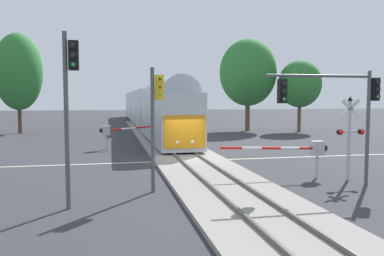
{
  "coord_description": "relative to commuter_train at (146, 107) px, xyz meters",
  "views": [
    {
      "loc": [
        -4.68,
        -23.19,
        3.82
      ],
      "look_at": [
        0.28,
        0.33,
        2.0
      ],
      "focal_mm": 36.27,
      "sensor_mm": 36.0,
      "label": 1
    }
  ],
  "objects": [
    {
      "name": "pine_left_background",
      "position": [
        -14.5,
        -6.32,
        4.01
      ],
      "size": [
        5.09,
        5.09,
        10.97
      ],
      "color": "#4C3828",
      "rests_on": "ground"
    },
    {
      "name": "crossing_gate_far",
      "position": [
        -4.3,
        -22.45,
        -1.29
      ],
      "size": [
        6.1,
        0.4,
        1.93
      ],
      "color": "#B7B7BC",
      "rests_on": "ground"
    },
    {
      "name": "oak_far_right",
      "position": [
        11.32,
        -8.2,
        4.16
      ],
      "size": [
        6.69,
        6.69,
        10.87
      ],
      "color": "brown",
      "rests_on": "ground"
    },
    {
      "name": "traffic_signal_near_left",
      "position": [
        -6.03,
        -38.23,
        1.33
      ],
      "size": [
        0.53,
        0.38,
        6.09
      ],
      "color": "#4C4C51",
      "rests_on": "ground"
    },
    {
      "name": "road_centre_stripe",
      "position": [
        -0.0,
        -28.84,
        -2.73
      ],
      "size": [
        44.0,
        0.2,
        0.01
      ],
      "color": "beige",
      "rests_on": "ground"
    },
    {
      "name": "maple_right_background",
      "position": [
        16.7,
        -10.76,
        2.78
      ],
      "size": [
        4.89,
        4.89,
        8.25
      ],
      "color": "brown",
      "rests_on": "ground"
    },
    {
      "name": "ground_plane",
      "position": [
        -0.0,
        -28.84,
        -2.74
      ],
      "size": [
        220.0,
        220.0,
        0.0
      ],
      "primitive_type": "plane",
      "color": "#333338"
    },
    {
      "name": "crossing_signal_mast",
      "position": [
        6.16,
        -36.04,
        -0.34
      ],
      "size": [
        1.36,
        0.44,
        3.93
      ],
      "color": "#B2B2B7",
      "rests_on": "ground"
    },
    {
      "name": "traffic_signal_median",
      "position": [
        -2.88,
        -36.4,
        0.67
      ],
      "size": [
        0.53,
        0.38,
        5.08
      ],
      "color": "#4C4C51",
      "rests_on": "ground"
    },
    {
      "name": "crossing_gate_near",
      "position": [
        4.46,
        -35.23,
        -1.33
      ],
      "size": [
        5.36,
        0.4,
        1.8
      ],
      "color": "#B7B7BC",
      "rests_on": "ground"
    },
    {
      "name": "commuter_train",
      "position": [
        0.0,
        0.0,
        0.0
      ],
      "size": [
        3.04,
        58.93,
        5.16
      ],
      "color": "#B2B7C1",
      "rests_on": "railway_track"
    },
    {
      "name": "traffic_signal_near_right",
      "position": [
        4.92,
        -37.09,
        1.06
      ],
      "size": [
        5.24,
        0.38,
        5.03
      ],
      "color": "#4C4C51",
      "rests_on": "ground"
    },
    {
      "name": "railway_track",
      "position": [
        -0.0,
        -28.84,
        -2.64
      ],
      "size": [
        4.4,
        80.0,
        0.32
      ],
      "color": "gray",
      "rests_on": "ground"
    }
  ]
}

